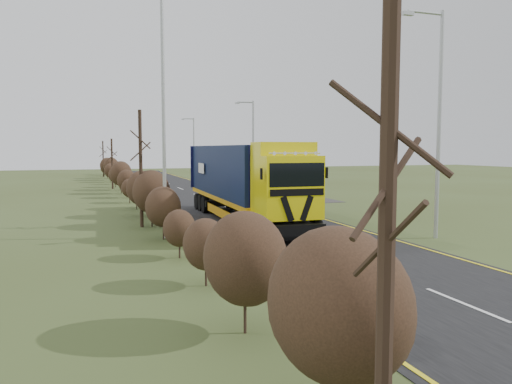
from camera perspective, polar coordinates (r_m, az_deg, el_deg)
The scene contains 14 objects.
ground at distance 24.45m, azimuth 3.56°, elevation -4.62°, with size 160.00×160.00×0.00m, color #3A451D.
road at distance 33.79m, azimuth -3.03°, elevation -1.92°, with size 8.00×120.00×0.02m, color black.
layby at distance 45.28m, azimuth 1.34°, elevation -0.15°, with size 6.00×18.00×0.02m, color #2B2926.
lane_markings at distance 33.50m, azimuth -2.88°, elevation -1.94°, with size 7.52×116.00×0.01m.
hedgerow at distance 30.39m, azimuth -12.83°, elevation 0.23°, with size 2.24×102.04×6.05m.
lorry at distance 27.59m, azimuth -1.61°, elevation 1.66°, with size 3.04×15.69×4.36m.
car_red_hatchback at distance 45.24m, azimuth -0.32°, elevation 0.62°, with size 1.46×3.63×1.24m, color #A62008.
car_blue_sedan at distance 47.19m, azimuth -0.19°, elevation 0.81°, with size 1.33×3.81×1.26m, color #0A0D39.
streetlight_near at distance 23.89m, azimuth 19.96°, elevation 8.38°, with size 2.14×0.20×10.12m.
streetlight_mid at distance 45.23m, azimuth -0.44°, elevation 5.63°, with size 1.78×0.18×8.33m.
streetlight_far at distance 67.99m, azimuth -7.19°, elevation 5.30°, with size 1.75×0.18×8.17m.
left_pole at distance 22.93m, azimuth -10.53°, elevation 8.74°, with size 0.16×0.16×11.21m, color #A3A7A9.
speed_sign at distance 35.71m, azimuth 3.12°, elevation 1.08°, with size 0.65×0.10×2.35m.
warning_board at distance 50.13m, azimuth -2.39°, elevation 1.67°, with size 0.73×0.11×1.91m.
Camera 1 is at (-9.35, -22.21, 4.09)m, focal length 35.00 mm.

